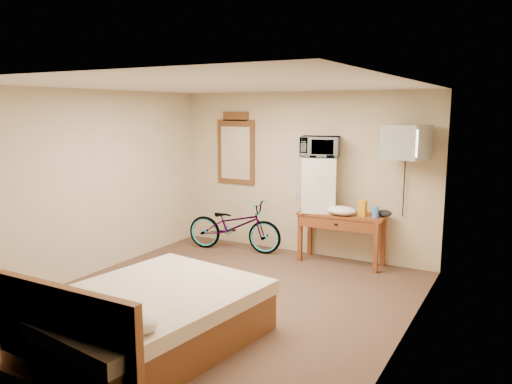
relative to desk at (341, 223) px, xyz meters
The scene contains 13 objects.
room 2.23m from the desk, 110.41° to the right, with size 4.60×4.64×2.50m.
desk is the anchor object (origin of this frame).
mini_fridge 0.64m from the desk, behind, with size 0.61×0.60×0.80m.
microwave 1.14m from the desk, behind, with size 0.55×0.37×0.30m, color silver.
snack_bag 0.40m from the desk, ahead, with size 0.11×0.07×0.23m, color orange.
blue_cup 0.54m from the desk, ahead, with size 0.09×0.09×0.15m, color #4280E1.
cloth_cream 0.21m from the desk, 66.50° to the right, with size 0.41×0.32×0.13m, color white.
cloth_dark_a 0.50m from the desk, 169.40° to the right, with size 0.28×0.21×0.10m, color black.
cloth_dark_b 0.63m from the desk, 10.75° to the left, with size 0.21×0.17×0.10m, color black.
crt_television 1.47m from the desk, ahead, with size 0.63×0.67×0.46m.
wall_mirror 2.17m from the desk, behind, with size 0.69×0.04×1.17m.
bicycle 1.73m from the desk, behind, with size 0.54×1.55×0.82m, color black.
bed 3.47m from the desk, 102.51° to the right, with size 1.86×2.31×0.90m.
Camera 1 is at (3.08, -4.73, 2.25)m, focal length 35.00 mm.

